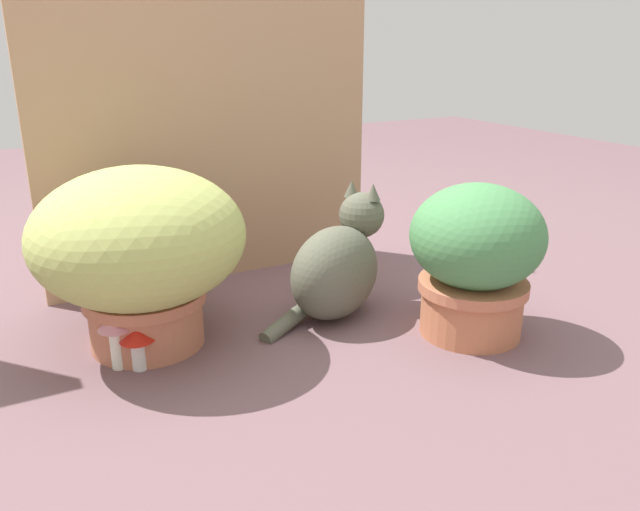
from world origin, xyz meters
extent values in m
plane|color=#6B4F54|center=(0.00, 0.00, 0.00)|extent=(6.00, 6.00, 0.00)
cube|color=tan|center=(0.06, 0.46, 0.38)|extent=(0.90, 0.03, 0.77)
cylinder|color=#B56B4D|center=(-0.22, 0.12, 0.06)|extent=(0.24, 0.24, 0.12)
cylinder|color=#B86A4E|center=(-0.22, 0.12, 0.11)|extent=(0.26, 0.26, 0.02)
ellipsoid|color=#ACB85F|center=(-0.22, 0.12, 0.24)|extent=(0.44, 0.44, 0.29)
cylinder|color=#BE6E4B|center=(0.43, -0.17, 0.06)|extent=(0.22, 0.22, 0.13)
cylinder|color=#C06F50|center=(0.43, -0.17, 0.11)|extent=(0.24, 0.24, 0.02)
ellipsoid|color=#48874E|center=(0.43, -0.17, 0.23)|extent=(0.29, 0.29, 0.23)
ellipsoid|color=#575948|center=(0.21, 0.06, 0.11)|extent=(0.31, 0.27, 0.22)
ellipsoid|color=gray|center=(0.30, 0.10, 0.10)|extent=(0.11, 0.12, 0.11)
sphere|color=#575948|center=(0.31, 0.10, 0.23)|extent=(0.15, 0.15, 0.11)
cone|color=#575948|center=(0.29, 0.13, 0.29)|extent=(0.05, 0.05, 0.04)
cone|color=#575948|center=(0.32, 0.08, 0.29)|extent=(0.05, 0.05, 0.04)
cylinder|color=#575948|center=(0.08, 0.04, 0.02)|extent=(0.18, 0.11, 0.07)
cylinder|color=silver|center=(-0.26, 0.02, 0.03)|extent=(0.03, 0.03, 0.06)
cone|color=red|center=(-0.26, 0.02, 0.08)|extent=(0.07, 0.07, 0.03)
cylinder|color=silver|center=(-0.30, 0.04, 0.04)|extent=(0.03, 0.03, 0.09)
cone|color=pink|center=(-0.30, 0.04, 0.10)|extent=(0.07, 0.07, 0.03)
camera|label=1|loc=(-0.48, -1.16, 0.64)|focal=35.85mm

